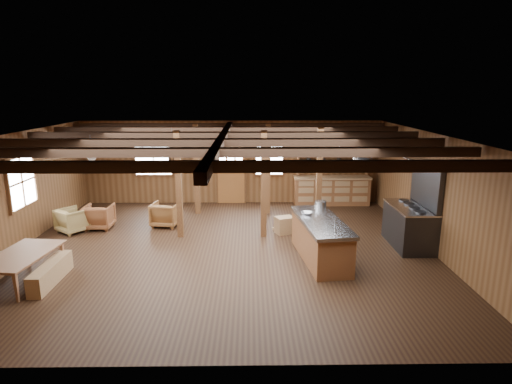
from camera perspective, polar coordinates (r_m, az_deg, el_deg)
The scene contains 21 objects.
room at distance 10.12m, azimuth -4.44°, elevation -0.27°, with size 10.04×9.04×2.84m.
ceiling_joists at distance 10.07m, azimuth -4.52°, elevation 7.06°, with size 9.80×8.82×0.18m.
timber_posts at distance 12.13m, azimuth -1.39°, elevation 2.08°, with size 3.95×2.35×2.80m.
back_door at distance 14.57m, azimuth -3.34°, elevation 1.91°, with size 1.02×0.08×2.15m.
window_back_left at distance 14.79m, azimuth -13.52°, elevation 4.57°, with size 1.32×0.06×1.32m.
window_back_right at distance 14.45m, azimuth 1.79°, elevation 4.74°, with size 1.02×0.06×1.32m.
window_left at distance 11.93m, azimuth -28.81°, elevation 1.18°, with size 0.14×1.24×1.32m.
notice_boards at distance 14.58m, azimuth -9.29°, elevation 4.80°, with size 1.08×0.03×0.90m.
back_counter at distance 14.63m, azimuth 10.05°, elevation 0.66°, with size 2.55×0.60×2.45m.
pendant_lamps at distance 11.29m, azimuth -15.72°, elevation 5.11°, with size 1.86×2.36×0.66m.
pot_rack at distance 10.47m, azimuth 12.98°, elevation 4.91°, with size 0.39×3.00×0.41m.
kitchen_island at distance 9.92m, azimuth 8.58°, elevation -6.23°, with size 1.17×2.59×1.20m.
step_stool at distance 11.62m, azimuth 3.81°, elevation -4.42°, with size 0.52×0.37×0.46m, color olive.
commercial_range at distance 11.23m, azimuth 20.12°, elevation -3.49°, with size 0.89×1.74×2.14m.
dining_table at distance 9.87m, azimuth -28.52°, elevation -8.94°, with size 1.76×0.98×0.62m, color brown.
bench_aisle at distance 9.68m, azimuth -25.68°, elevation -9.71°, with size 0.28×1.50×0.41m, color olive.
armchair_a at distance 12.74m, azimuth -20.21°, elevation -3.11°, with size 0.73×0.75×0.69m, color brown.
armchair_b at distance 12.46m, azimuth -11.96°, elevation -2.93°, with size 0.73×0.75×0.68m, color brown.
armchair_c at distance 12.71m, azimuth -23.24°, elevation -3.47°, with size 0.71×0.73×0.66m, color olive.
counter_pot at distance 10.72m, azimuth 8.60°, elevation -1.64°, with size 0.29×0.29×0.17m, color #BABCC2.
bowl at distance 10.13m, azimuth 6.76°, elevation -2.82°, with size 0.26×0.26×0.06m, color silver.
Camera 1 is at (0.64, -9.81, 3.80)m, focal length 30.00 mm.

